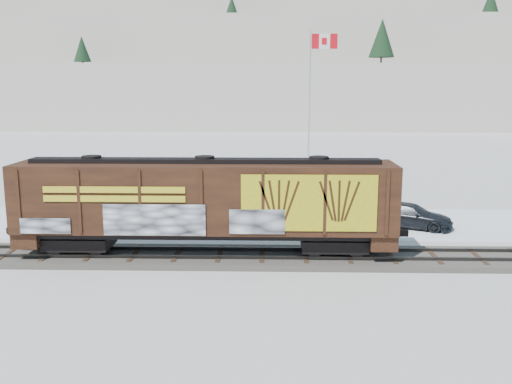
{
  "coord_description": "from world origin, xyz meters",
  "views": [
    {
      "loc": [
        0.4,
        -25.71,
        8.05
      ],
      "look_at": [
        -0.37,
        3.0,
        2.7
      ],
      "focal_mm": 40.0,
      "sensor_mm": 36.0,
      "label": 1
    }
  ],
  "objects_px": {
    "car_white": "(192,218)",
    "car_dark": "(411,216)",
    "flagpole": "(310,140)",
    "hopper_railcar": "(205,200)",
    "car_silver": "(197,217)"
  },
  "relations": [
    {
      "from": "car_silver",
      "to": "car_dark",
      "type": "distance_m",
      "value": 12.28
    },
    {
      "from": "flagpole",
      "to": "car_dark",
      "type": "bearing_deg",
      "value": -55.28
    },
    {
      "from": "flagpole",
      "to": "car_white",
      "type": "distance_m",
      "value": 11.82
    },
    {
      "from": "car_silver",
      "to": "car_white",
      "type": "bearing_deg",
      "value": 124.33
    },
    {
      "from": "hopper_railcar",
      "to": "car_white",
      "type": "bearing_deg",
      "value": 104.22
    },
    {
      "from": "car_white",
      "to": "car_dark",
      "type": "height_order",
      "value": "car_dark"
    },
    {
      "from": "car_silver",
      "to": "car_white",
      "type": "relative_size",
      "value": 0.98
    },
    {
      "from": "hopper_railcar",
      "to": "flagpole",
      "type": "distance_m",
      "value": 15.39
    },
    {
      "from": "hopper_railcar",
      "to": "car_silver",
      "type": "bearing_deg",
      "value": 101.45
    },
    {
      "from": "hopper_railcar",
      "to": "flagpole",
      "type": "bearing_deg",
      "value": 67.96
    },
    {
      "from": "hopper_railcar",
      "to": "car_white",
      "type": "relative_size",
      "value": 4.29
    },
    {
      "from": "car_white",
      "to": "car_dark",
      "type": "bearing_deg",
      "value": -72.76
    },
    {
      "from": "flagpole",
      "to": "car_dark",
      "type": "distance_m",
      "value": 10.04
    },
    {
      "from": "flagpole",
      "to": "car_silver",
      "type": "xyz_separation_m",
      "value": [
        -6.93,
        -8.38,
        -3.65
      ]
    },
    {
      "from": "car_white",
      "to": "car_dark",
      "type": "relative_size",
      "value": 0.86
    }
  ]
}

